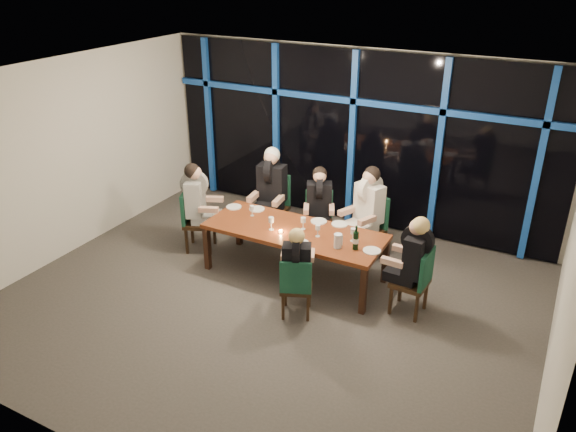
{
  "coord_description": "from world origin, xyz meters",
  "views": [
    {
      "loc": [
        3.27,
        -5.58,
        4.36
      ],
      "look_at": [
        0.0,
        0.6,
        1.05
      ],
      "focal_mm": 35.0,
      "sensor_mm": 36.0,
      "label": 1
    }
  ],
  "objects_px": {
    "diner_end_right": "(414,251)",
    "wine_bottle": "(356,240)",
    "chair_far_mid": "(319,217)",
    "chair_end_left": "(194,217)",
    "chair_end_right": "(417,279)",
    "diner_end_left": "(197,195)",
    "chair_near_mid": "(296,285)",
    "diner_near_mid": "(297,258)",
    "diner_far_left": "(271,181)",
    "chair_far_left": "(273,203)",
    "dining_table": "(295,234)",
    "diner_far_right": "(368,201)",
    "water_pitcher": "(338,241)",
    "diner_far_mid": "(319,197)",
    "chair_far_right": "(370,223)"
  },
  "relations": [
    {
      "from": "chair_far_right",
      "to": "wine_bottle",
      "type": "distance_m",
      "value": 1.24
    },
    {
      "from": "chair_far_left",
      "to": "diner_end_right",
      "type": "xyz_separation_m",
      "value": [
        2.67,
        -1.11,
        0.32
      ]
    },
    {
      "from": "chair_near_mid",
      "to": "diner_near_mid",
      "type": "xyz_separation_m",
      "value": [
        -0.03,
        0.07,
        0.35
      ]
    },
    {
      "from": "chair_end_right",
      "to": "wine_bottle",
      "type": "xyz_separation_m",
      "value": [
        -0.86,
        -0.0,
        0.35
      ]
    },
    {
      "from": "wine_bottle",
      "to": "diner_end_left",
      "type": "bearing_deg",
      "value": 176.75
    },
    {
      "from": "chair_far_mid",
      "to": "diner_far_right",
      "type": "distance_m",
      "value": 0.92
    },
    {
      "from": "chair_far_right",
      "to": "chair_near_mid",
      "type": "distance_m",
      "value": 1.99
    },
    {
      "from": "chair_near_mid",
      "to": "chair_far_left",
      "type": "bearing_deg",
      "value": -76.17
    },
    {
      "from": "diner_far_right",
      "to": "water_pitcher",
      "type": "xyz_separation_m",
      "value": [
        0.03,
        -1.17,
        -0.13
      ]
    },
    {
      "from": "diner_far_left",
      "to": "wine_bottle",
      "type": "bearing_deg",
      "value": -35.21
    },
    {
      "from": "chair_far_left",
      "to": "chair_end_left",
      "type": "distance_m",
      "value": 1.33
    },
    {
      "from": "diner_far_mid",
      "to": "chair_far_mid",
      "type": "bearing_deg",
      "value": 90.0
    },
    {
      "from": "diner_end_right",
      "to": "chair_far_mid",
      "type": "bearing_deg",
      "value": -117.44
    },
    {
      "from": "chair_end_right",
      "to": "diner_end_left",
      "type": "relative_size",
      "value": 0.99
    },
    {
      "from": "chair_near_mid",
      "to": "wine_bottle",
      "type": "height_order",
      "value": "wine_bottle"
    },
    {
      "from": "diner_far_left",
      "to": "diner_end_right",
      "type": "distance_m",
      "value": 2.85
    },
    {
      "from": "chair_end_left",
      "to": "diner_far_left",
      "type": "distance_m",
      "value": 1.36
    },
    {
      "from": "dining_table",
      "to": "chair_end_left",
      "type": "distance_m",
      "value": 1.79
    },
    {
      "from": "chair_far_mid",
      "to": "chair_far_right",
      "type": "relative_size",
      "value": 0.92
    },
    {
      "from": "chair_far_mid",
      "to": "dining_table",
      "type": "bearing_deg",
      "value": -110.45
    },
    {
      "from": "dining_table",
      "to": "diner_end_right",
      "type": "relative_size",
      "value": 2.8
    },
    {
      "from": "diner_far_left",
      "to": "diner_near_mid",
      "type": "relative_size",
      "value": 1.22
    },
    {
      "from": "diner_end_left",
      "to": "water_pitcher",
      "type": "xyz_separation_m",
      "value": [
        2.46,
        -0.22,
        -0.1
      ]
    },
    {
      "from": "diner_far_left",
      "to": "diner_end_right",
      "type": "relative_size",
      "value": 1.11
    },
    {
      "from": "chair_end_left",
      "to": "diner_far_left",
      "type": "relative_size",
      "value": 0.96
    },
    {
      "from": "wine_bottle",
      "to": "diner_near_mid",
      "type": "bearing_deg",
      "value": -125.26
    },
    {
      "from": "diner_far_right",
      "to": "chair_end_right",
      "type": "bearing_deg",
      "value": -20.87
    },
    {
      "from": "dining_table",
      "to": "water_pitcher",
      "type": "bearing_deg",
      "value": -14.76
    },
    {
      "from": "chair_far_mid",
      "to": "chair_end_left",
      "type": "height_order",
      "value": "chair_end_left"
    },
    {
      "from": "chair_end_right",
      "to": "chair_end_left",
      "type": "bearing_deg",
      "value": -88.28
    },
    {
      "from": "water_pitcher",
      "to": "chair_far_mid",
      "type": "bearing_deg",
      "value": 116.9
    },
    {
      "from": "chair_near_mid",
      "to": "water_pitcher",
      "type": "distance_m",
      "value": 0.85
    },
    {
      "from": "diner_end_right",
      "to": "wine_bottle",
      "type": "height_order",
      "value": "diner_end_right"
    },
    {
      "from": "chair_end_left",
      "to": "chair_near_mid",
      "type": "distance_m",
      "value": 2.46
    },
    {
      "from": "chair_far_left",
      "to": "diner_far_left",
      "type": "distance_m",
      "value": 0.43
    },
    {
      "from": "diner_end_left",
      "to": "wine_bottle",
      "type": "xyz_separation_m",
      "value": [
        2.69,
        -0.15,
        -0.06
      ]
    },
    {
      "from": "dining_table",
      "to": "diner_end_right",
      "type": "height_order",
      "value": "diner_end_right"
    },
    {
      "from": "chair_far_mid",
      "to": "diner_near_mid",
      "type": "height_order",
      "value": "diner_near_mid"
    },
    {
      "from": "chair_far_left",
      "to": "water_pitcher",
      "type": "bearing_deg",
      "value": -42.05
    },
    {
      "from": "chair_far_left",
      "to": "diner_far_mid",
      "type": "bearing_deg",
      "value": -11.9
    },
    {
      "from": "chair_near_mid",
      "to": "diner_near_mid",
      "type": "relative_size",
      "value": 1.03
    },
    {
      "from": "chair_near_mid",
      "to": "diner_end_right",
      "type": "xyz_separation_m",
      "value": [
        1.26,
        0.8,
        0.43
      ]
    },
    {
      "from": "diner_far_left",
      "to": "diner_far_right",
      "type": "distance_m",
      "value": 1.63
    },
    {
      "from": "chair_far_left",
      "to": "chair_far_right",
      "type": "xyz_separation_m",
      "value": [
        1.67,
        0.06,
        -0.02
      ]
    },
    {
      "from": "dining_table",
      "to": "wine_bottle",
      "type": "height_order",
      "value": "wine_bottle"
    },
    {
      "from": "diner_far_right",
      "to": "diner_far_mid",
      "type": "bearing_deg",
      "value": -151.84
    },
    {
      "from": "diner_far_mid",
      "to": "diner_far_right",
      "type": "relative_size",
      "value": 0.92
    },
    {
      "from": "chair_near_mid",
      "to": "chair_far_mid",
      "type": "bearing_deg",
      "value": -95.7
    },
    {
      "from": "diner_far_mid",
      "to": "diner_far_right",
      "type": "xyz_separation_m",
      "value": [
        0.77,
        0.06,
        0.08
      ]
    },
    {
      "from": "chair_far_left",
      "to": "diner_near_mid",
      "type": "relative_size",
      "value": 1.25
    }
  ]
}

